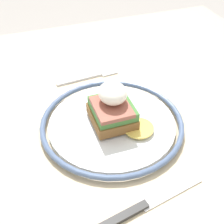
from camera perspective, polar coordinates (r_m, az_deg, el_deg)
The scene contains 5 objects.
dining_table at distance 0.66m, azimuth 1.59°, elevation -10.60°, with size 0.91×0.91×0.78m.
plate at distance 0.57m, azimuth 0.00°, elevation -2.09°, with size 0.26×0.26×0.02m.
sandwich at distance 0.54m, azimuth 0.16°, elevation 0.84°, with size 0.10×0.10×0.08m.
fork at distance 0.70m, azimuth -3.92°, elevation 6.50°, with size 0.03×0.14×0.00m.
knife at distance 0.46m, azimuth 5.77°, elevation -16.71°, with size 0.05×0.18×0.01m.
Camera 1 is at (0.39, -0.15, 1.17)m, focal length 50.00 mm.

